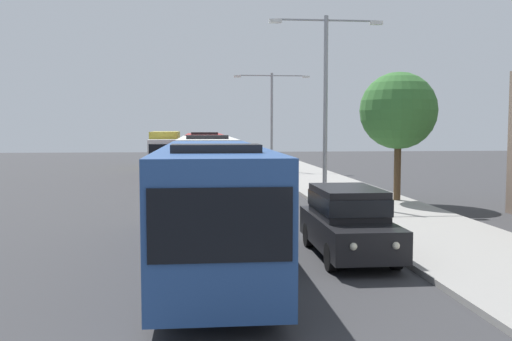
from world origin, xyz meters
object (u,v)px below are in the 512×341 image
streetlamp_mid (326,90)px  streetlamp_far (272,110)px  white_suv (348,219)px  bus_second_in_line (207,166)px  bus_middle (204,153)px  bus_lead (212,199)px  roadside_tree (398,111)px  box_truck_oncoming (165,148)px

streetlamp_mid → streetlamp_far: bearing=90.0°
white_suv → streetlamp_far: (1.70, 30.14, 3.87)m
bus_second_in_line → streetlamp_far: (5.40, 17.65, 3.21)m
streetlamp_far → bus_second_in_line: bearing=-107.0°
bus_middle → streetlamp_mid: 16.68m
bus_lead → roadside_tree: size_ratio=1.97×
bus_lead → box_truck_oncoming: bearing=95.4°
bus_second_in_line → roadside_tree: size_ratio=1.97×
streetlamp_mid → bus_middle: bearing=109.3°
bus_second_in_line → streetlamp_far: streetlamp_far is taller
roadside_tree → white_suv: bearing=-115.8°
bus_second_in_line → streetlamp_far: size_ratio=1.53×
white_suv → roadside_tree: size_ratio=0.81×
bus_second_in_line → white_suv: size_ratio=2.43×
bus_second_in_line → box_truck_oncoming: 22.40m
white_suv → streetlamp_mid: (1.70, 10.62, 4.20)m
white_suv → bus_lead: bearing=-174.1°
bus_lead → white_suv: size_ratio=2.43×
streetlamp_mid → roadside_tree: streetlamp_mid is taller
white_suv → streetlamp_mid: bearing=80.9°
bus_middle → roadside_tree: bearing=-60.1°
bus_middle → streetlamp_far: size_ratio=1.47×
bus_lead → streetlamp_far: 31.16m
bus_lead → bus_second_in_line: (-0.00, 12.87, -0.00)m
bus_lead → box_truck_oncoming: bus_lead is taller
bus_middle → roadside_tree: size_ratio=1.90×
white_suv → streetlamp_mid: 11.55m
streetlamp_far → roadside_tree: bearing=-80.0°
bus_second_in_line → roadside_tree: (8.83, -1.87, 2.60)m
bus_middle → roadside_tree: (8.83, -15.38, 2.60)m
streetlamp_far → roadside_tree: size_ratio=1.29×
bus_second_in_line → bus_middle: bearing=90.0°
bus_second_in_line → bus_middle: same height
box_truck_oncoming → roadside_tree: roadside_tree is taller
box_truck_oncoming → roadside_tree: 27.04m
streetlamp_mid → streetlamp_far: (0.00, 19.52, -0.34)m
bus_lead → bus_middle: 26.38m
roadside_tree → streetlamp_far: bearing=100.0°
bus_middle → streetlamp_mid: size_ratio=1.34×
white_suv → box_truck_oncoming: box_truck_oncoming is taller
box_truck_oncoming → roadside_tree: bearing=-63.2°
roadside_tree → bus_middle: bearing=119.9°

